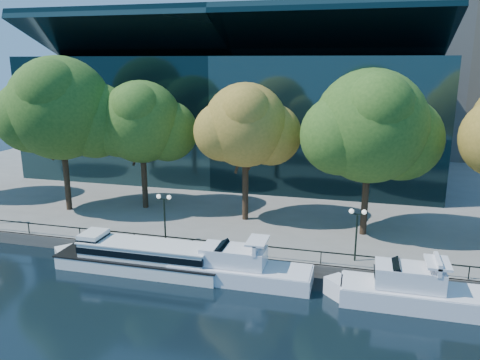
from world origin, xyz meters
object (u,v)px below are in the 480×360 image
(cruiser_far, at_px, (408,290))
(tree_1, at_px, (62,111))
(lamp_2, at_px, (357,223))
(tree_3, at_px, (247,127))
(tree_4, at_px, (372,129))
(tour_boat, at_px, (136,255))
(tree_2, at_px, (143,124))
(cruiser_near, at_px, (234,267))
(lamp_1, at_px, (164,207))

(cruiser_far, relative_size, tree_1, 0.71)
(lamp_2, bearing_deg, cruiser_far, -49.44)
(lamp_2, bearing_deg, tree_3, 144.79)
(tree_4, bearing_deg, tour_boat, -150.96)
(cruiser_far, xyz_separation_m, tree_1, (-31.35, 9.62, 9.79))
(lamp_2, bearing_deg, tree_2, 158.71)
(tree_1, height_order, lamp_2, tree_1)
(tree_1, relative_size, tree_3, 1.18)
(tour_boat, relative_size, cruiser_far, 1.33)
(cruiser_near, distance_m, tree_1, 23.62)
(cruiser_far, bearing_deg, cruiser_near, 177.00)
(tour_boat, bearing_deg, tree_1, 142.11)
(cruiser_far, height_order, tree_4, tree_4)
(tree_1, height_order, tree_2, tree_1)
(tour_boat, xyz_separation_m, tree_2, (-4.58, 11.63, 8.42))
(cruiser_far, relative_size, tree_3, 0.84)
(cruiser_near, bearing_deg, tour_boat, -179.14)
(tree_1, relative_size, lamp_1, 3.73)
(lamp_1, bearing_deg, cruiser_near, -26.62)
(tree_4, bearing_deg, lamp_1, -159.88)
(cruiser_near, bearing_deg, cruiser_far, -3.00)
(cruiser_far, xyz_separation_m, tree_2, (-24.23, 12.14, 8.46))
(cruiser_far, bearing_deg, tree_1, 162.95)
(tree_1, xyz_separation_m, tree_4, (28.64, 0.29, -0.77))
(cruiser_near, relative_size, tree_1, 0.76)
(tour_boat, relative_size, tree_2, 1.11)
(tree_4, relative_size, lamp_1, 3.47)
(tree_2, height_order, lamp_2, tree_2)
(lamp_2, bearing_deg, cruiser_near, -157.83)
(cruiser_near, xyz_separation_m, lamp_1, (-6.83, 3.42, 2.95))
(tour_boat, distance_m, tree_2, 15.07)
(cruiser_near, bearing_deg, tree_1, 155.22)
(tree_3, bearing_deg, cruiser_near, -81.08)
(cruiser_near, height_order, tree_1, tree_1)
(tree_1, bearing_deg, tour_boat, -37.89)
(cruiser_far, distance_m, lamp_2, 6.05)
(tree_4, xyz_separation_m, lamp_1, (-15.99, -5.86, -6.15))
(tree_2, bearing_deg, lamp_1, -55.67)
(tour_boat, relative_size, cruiser_near, 1.24)
(cruiser_far, height_order, tree_2, tree_2)
(cruiser_near, height_order, lamp_1, lamp_1)
(lamp_1, bearing_deg, cruiser_far, -12.21)
(tree_1, xyz_separation_m, tree_2, (7.13, 2.52, -1.34))
(cruiser_far, relative_size, lamp_1, 2.64)
(tour_boat, distance_m, lamp_2, 16.80)
(cruiser_far, distance_m, tree_4, 13.67)
(tree_3, xyz_separation_m, tree_4, (10.81, -1.24, 0.39))
(cruiser_near, relative_size, tree_4, 0.81)
(cruiser_far, distance_m, tree_3, 19.53)
(cruiser_near, xyz_separation_m, tree_2, (-12.36, 11.51, 8.54))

